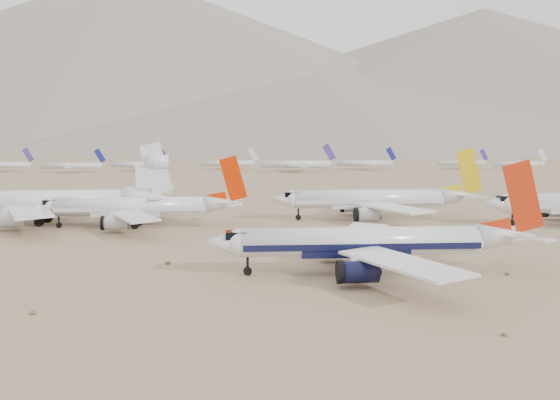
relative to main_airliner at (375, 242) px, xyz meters
name	(u,v)px	position (x,y,z in m)	size (l,w,h in m)	color
ground	(358,280)	(-3.70, -4.71, -5.04)	(7000.00, 7000.00, 0.00)	#85694D
main_airliner	(375,242)	(0.00, 0.00, 0.00)	(51.96, 50.75, 18.34)	silver
row2_gold_tail	(377,200)	(15.38, 63.87, 0.24)	(53.09, 51.92, 18.90)	silver
row2_orange_tail	(139,207)	(-45.27, 54.72, -0.17)	(48.64, 47.58, 17.35)	silver
row2_white_trijet	(49,200)	(-68.34, 61.20, 0.96)	(58.48, 57.15, 20.72)	silver
distant_storage_row	(344,164)	(49.04, 295.34, -0.68)	(669.88, 65.10, 15.56)	silver
mountain_range	(262,74)	(66.48, 1643.31, 185.28)	(7354.00, 3024.00, 470.00)	slate
foothills	(509,112)	(522.98, 1095.29, 62.11)	(4637.50, 1395.00, 155.00)	slate
desert_scrub	(165,332)	(-30.61, -28.77, -4.76)	(219.83, 121.67, 0.63)	brown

